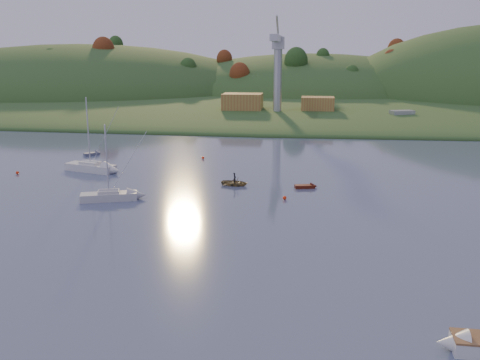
# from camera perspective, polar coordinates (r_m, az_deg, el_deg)

# --- Properties ---
(far_shore) EXTENTS (620.00, 220.00, 1.50)m
(far_shore) POSITION_cam_1_polar(r_m,az_deg,el_deg) (258.10, 5.20, 9.33)
(far_shore) COLOR #24481C
(far_shore) RESTS_ON ground
(shore_slope) EXTENTS (640.00, 150.00, 7.00)m
(shore_slope) POSITION_cam_1_polar(r_m,az_deg,el_deg) (193.42, 4.29, 7.96)
(shore_slope) COLOR #24481C
(shore_slope) RESTS_ON ground
(hill_left) EXTENTS (170.00, 140.00, 44.00)m
(hill_left) POSITION_cam_1_polar(r_m,az_deg,el_deg) (249.59, -16.52, 8.69)
(hill_left) COLOR #24481C
(hill_left) RESTS_ON ground
(hill_center) EXTENTS (140.00, 120.00, 36.00)m
(hill_center) POSITION_cam_1_polar(r_m,az_deg,el_deg) (237.90, 7.41, 8.92)
(hill_center) COLOR #24481C
(hill_center) RESTS_ON ground
(hillside_trees) EXTENTS (280.00, 50.00, 32.00)m
(hillside_trees) POSITION_cam_1_polar(r_m,az_deg,el_deg) (213.30, 4.63, 8.47)
(hillside_trees) COLOR #1E4117
(hillside_trees) RESTS_ON ground
(wharf) EXTENTS (42.00, 16.00, 2.40)m
(wharf) POSITION_cam_1_polar(r_m,az_deg,el_deg) (150.32, 5.18, 6.81)
(wharf) COLOR slate
(wharf) RESTS_ON ground
(shed_west) EXTENTS (11.00, 8.00, 4.80)m
(shed_west) POSITION_cam_1_polar(r_m,az_deg,el_deg) (152.08, 0.28, 8.31)
(shed_west) COLOR #A36736
(shed_west) RESTS_ON wharf
(shed_east) EXTENTS (9.00, 7.00, 4.00)m
(shed_east) POSITION_cam_1_polar(r_m,az_deg,el_deg) (151.83, 8.29, 8.01)
(shed_east) COLOR #A36736
(shed_east) RESTS_ON wharf
(dock_crane) EXTENTS (3.20, 28.00, 20.30)m
(dock_crane) POSITION_cam_1_polar(r_m,az_deg,el_deg) (145.88, 4.04, 12.92)
(dock_crane) COLOR #B7B7BC
(dock_crane) RESTS_ON wharf
(sailboat_near) EXTENTS (7.38, 4.29, 9.81)m
(sailboat_near) POSITION_cam_1_polar(r_m,az_deg,el_deg) (70.67, -13.82, -1.60)
(sailboat_near) COLOR silver
(sailboat_near) RESTS_ON ground
(sailboat_far) EXTENTS (8.87, 4.96, 11.79)m
(sailboat_far) POSITION_cam_1_polar(r_m,az_deg,el_deg) (88.61, -15.66, 1.39)
(sailboat_far) COLOR silver
(sailboat_far) RESTS_ON ground
(canoe) EXTENTS (4.26, 3.34, 0.80)m
(canoe) POSITION_cam_1_polar(r_m,az_deg,el_deg) (76.35, -0.57, -0.28)
(canoe) COLOR olive
(canoe) RESTS_ON ground
(paddler) EXTENTS (0.46, 0.63, 1.58)m
(paddler) POSITION_cam_1_polar(r_m,az_deg,el_deg) (76.26, -0.57, 0.00)
(paddler) COLOR black
(paddler) RESTS_ON ground
(red_tender) EXTENTS (3.36, 1.84, 1.09)m
(red_tender) POSITION_cam_1_polar(r_m,az_deg,el_deg) (75.57, 7.35, -0.68)
(red_tender) COLOR #50180B
(red_tender) RESTS_ON ground
(grey_dinghy) EXTENTS (3.16, 3.05, 1.20)m
(grey_dinghy) POSITION_cam_1_polar(r_m,az_deg,el_deg) (102.69, -15.24, 2.74)
(grey_dinghy) COLOR slate
(grey_dinghy) RESTS_ON ground
(work_vessel) EXTENTS (14.91, 9.53, 3.61)m
(work_vessel) POSITION_cam_1_polar(r_m,az_deg,el_deg) (148.04, 16.85, 6.22)
(work_vessel) COLOR slate
(work_vessel) RESTS_ON ground
(buoy_0) EXTENTS (0.50, 0.50, 0.50)m
(buoy_0) POSITION_cam_1_polar(r_m,az_deg,el_deg) (69.24, 4.78, -1.91)
(buoy_0) COLOR #FF330D
(buoy_0) RESTS_ON ground
(buoy_1) EXTENTS (0.50, 0.50, 0.50)m
(buoy_1) POSITION_cam_1_polar(r_m,az_deg,el_deg) (90.30, -22.65, 0.73)
(buoy_1) COLOR #FF330D
(buoy_1) RESTS_ON ground
(buoy_2) EXTENTS (0.50, 0.50, 0.50)m
(buoy_2) POSITION_cam_1_polar(r_m,az_deg,el_deg) (95.32, -3.98, 2.38)
(buoy_2) COLOR #FF330D
(buoy_2) RESTS_ON ground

